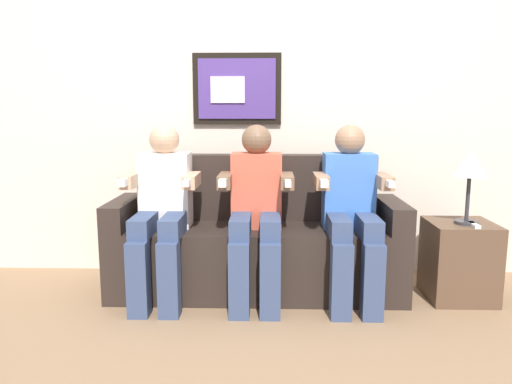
# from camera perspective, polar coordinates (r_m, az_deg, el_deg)

# --- Properties ---
(ground_plane) EXTENTS (5.59, 5.59, 0.00)m
(ground_plane) POSITION_cam_1_polar(r_m,az_deg,el_deg) (3.06, -0.08, -13.50)
(ground_plane) COLOR #8C6B4C
(back_wall_assembly) EXTENTS (4.30, 0.10, 2.60)m
(back_wall_assembly) POSITION_cam_1_polar(r_m,az_deg,el_deg) (3.58, 0.21, 11.16)
(back_wall_assembly) COLOR beige
(back_wall_assembly) RESTS_ON ground_plane
(couch) EXTENTS (1.90, 0.58, 0.90)m
(couch) POSITION_cam_1_polar(r_m,az_deg,el_deg) (3.27, 0.09, -6.22)
(couch) COLOR #2D231E
(couch) RESTS_ON ground_plane
(person_on_left) EXTENTS (0.46, 0.56, 1.11)m
(person_on_left) POSITION_cam_1_polar(r_m,az_deg,el_deg) (3.11, -10.93, -1.63)
(person_on_left) COLOR white
(person_on_left) RESTS_ON ground_plane
(person_in_middle) EXTENTS (0.46, 0.56, 1.11)m
(person_in_middle) POSITION_cam_1_polar(r_m,az_deg,el_deg) (3.04, 0.00, -1.72)
(person_in_middle) COLOR #D8593F
(person_in_middle) RESTS_ON ground_plane
(person_on_right) EXTENTS (0.46, 0.56, 1.11)m
(person_on_right) POSITION_cam_1_polar(r_m,az_deg,el_deg) (3.08, 11.05, -1.75)
(person_on_right) COLOR #3F72CC
(person_on_right) RESTS_ON ground_plane
(side_table_right) EXTENTS (0.40, 0.40, 0.50)m
(side_table_right) POSITION_cam_1_polar(r_m,az_deg,el_deg) (3.41, 22.65, -7.40)
(side_table_right) COLOR brown
(side_table_right) RESTS_ON ground_plane
(table_lamp) EXTENTS (0.22, 0.22, 0.46)m
(table_lamp) POSITION_cam_1_polar(r_m,az_deg,el_deg) (3.26, 23.76, 2.73)
(table_lamp) COLOR #333338
(table_lamp) RESTS_ON side_table_right
(spare_remote_on_table) EXTENTS (0.04, 0.13, 0.02)m
(spare_remote_on_table) POSITION_cam_1_polar(r_m,az_deg,el_deg) (3.25, 24.12, -3.53)
(spare_remote_on_table) COLOR white
(spare_remote_on_table) RESTS_ON side_table_right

